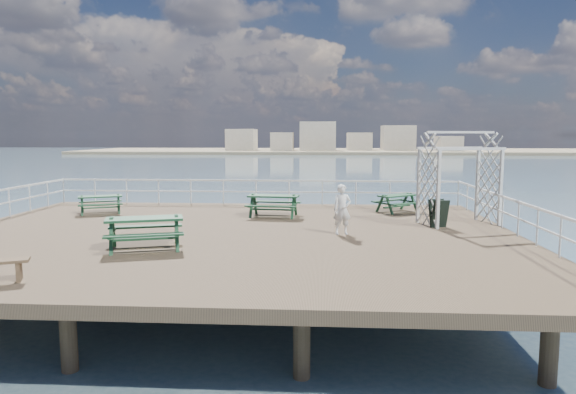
# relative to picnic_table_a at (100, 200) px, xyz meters

# --- Properties ---
(ground) EXTENTS (18.00, 14.00, 0.30)m
(ground) POSITION_rel_picnic_table_a_xyz_m (5.78, -3.77, -0.65)
(ground) COLOR brown
(ground) RESTS_ON ground
(sea_backdrop) EXTENTS (300.00, 300.00, 9.20)m
(sea_backdrop) POSITION_rel_picnic_table_a_xyz_m (18.31, 130.30, -1.01)
(sea_backdrop) COLOR #466376
(sea_backdrop) RESTS_ON ground
(railing) EXTENTS (17.77, 13.76, 1.10)m
(railing) POSITION_rel_picnic_table_a_xyz_m (5.71, -1.20, 0.37)
(railing) COLOR silver
(railing) RESTS_ON ground
(picnic_table_a) EXTENTS (2.01, 1.85, 0.79)m
(picnic_table_a) POSITION_rel_picnic_table_a_xyz_m (0.00, 0.00, 0.00)
(picnic_table_a) COLOR #143820
(picnic_table_a) RESTS_ON ground
(picnic_table_b) EXTENTS (2.03, 1.70, 0.92)m
(picnic_table_b) POSITION_rel_picnic_table_a_xyz_m (6.87, -0.36, 0.08)
(picnic_table_b) COLOR #143820
(picnic_table_b) RESTS_ON ground
(picnic_table_c) EXTENTS (2.07, 2.00, 0.78)m
(picnic_table_c) POSITION_rel_picnic_table_a_xyz_m (11.71, 1.08, -0.00)
(picnic_table_c) COLOR #143820
(picnic_table_c) RESTS_ON ground
(picnic_table_d) EXTENTS (2.40, 2.14, 0.98)m
(picnic_table_d) POSITION_rel_picnic_table_a_xyz_m (3.93, -6.17, 0.12)
(picnic_table_d) COLOR #143820
(picnic_table_d) RESTS_ON ground
(trellis_arbor) EXTENTS (2.87, 2.11, 3.19)m
(trellis_arbor) POSITION_rel_picnic_table_a_xyz_m (13.38, -1.67, 0.91)
(trellis_arbor) COLOR silver
(trellis_arbor) RESTS_ON ground
(sandwich_board) EXTENTS (0.68, 0.58, 0.95)m
(sandwich_board) POSITION_rel_picnic_table_a_xyz_m (12.57, -2.33, -0.04)
(sandwich_board) COLOR black
(sandwich_board) RESTS_ON ground
(person) EXTENTS (0.62, 0.47, 1.55)m
(person) POSITION_rel_picnic_table_a_xyz_m (9.32, -3.73, 0.27)
(person) COLOR white
(person) RESTS_ON ground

